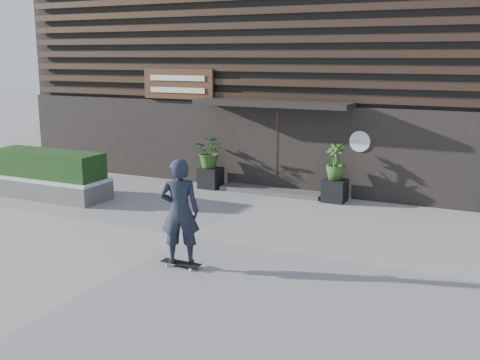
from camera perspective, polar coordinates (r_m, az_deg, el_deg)
The scene contains 11 objects.
ground at distance 12.79m, azimuth -4.92°, elevation -5.53°, with size 80.00×80.00×0.00m, color gray.
entrance_step at distance 16.74m, azimuth 3.17°, elevation -1.05°, with size 3.00×0.80×0.12m, color #474745.
planter_pot_left at distance 17.32m, azimuth -2.88°, elevation 0.22°, with size 0.60×0.60×0.60m, color black.
bamboo_left at distance 17.18m, azimuth -2.91°, elevation 2.76°, with size 0.86×0.75×0.96m, color #2D591E.
planter_pot_right at distance 15.88m, azimuth 9.22°, elevation -1.02°, with size 0.60×0.60×0.60m, color black.
bamboo_right at distance 15.72m, azimuth 9.32°, elevation 1.75°, with size 0.54×0.54×0.96m, color #2D591E.
raised_bed at distance 17.07m, azimuth -18.08°, elevation -0.73°, with size 3.50×1.20×0.50m, color #535350.
snow_layer at distance 17.01m, azimuth -18.15°, elevation 0.23°, with size 3.50×1.20×0.08m, color silver.
hedge at distance 16.94m, azimuth -18.23°, elevation 1.52°, with size 3.30×1.00×0.70m, color #173613.
building at distance 21.35m, azimuth 9.03°, elevation 12.29°, with size 18.00×11.00×8.00m.
skateboarder at distance 10.71m, azimuth -5.89°, elevation -3.08°, with size 0.85×0.72×2.06m.
Camera 1 is at (6.31, -10.43, 3.86)m, focal length 43.80 mm.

